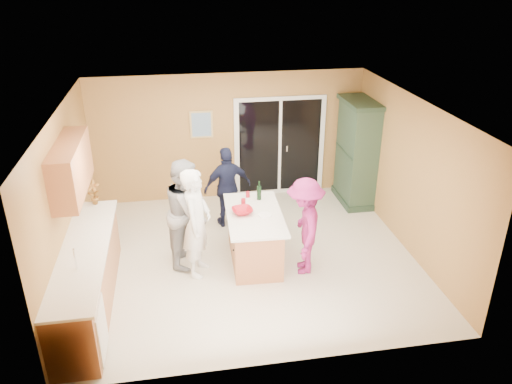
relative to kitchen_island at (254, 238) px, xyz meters
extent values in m
plane|color=beige|center=(-0.09, 0.09, -0.40)|extent=(5.50, 5.50, 0.00)
cube|color=white|center=(-0.09, 0.09, 2.20)|extent=(5.50, 5.00, 0.10)
cube|color=tan|center=(-0.09, 2.59, 0.90)|extent=(5.50, 0.10, 2.60)
cube|color=tan|center=(-0.09, -2.41, 0.90)|extent=(5.50, 0.10, 2.60)
cube|color=tan|center=(-2.84, 0.09, 0.90)|extent=(0.10, 5.00, 2.60)
cube|color=tan|center=(2.66, 0.09, 0.90)|extent=(0.10, 5.00, 2.60)
cube|color=#B06F44|center=(-2.54, -0.81, 0.05)|extent=(0.60, 3.00, 0.90)
cube|color=white|center=(-2.53, -1.91, 0.00)|extent=(0.62, 0.60, 0.72)
cube|color=silver|center=(-2.52, -0.81, 0.52)|extent=(0.65, 3.05, 0.04)
cylinder|color=silver|center=(-2.54, -1.31, 0.69)|extent=(0.02, 0.02, 0.30)
cube|color=#B06F44|center=(-2.66, -0.11, 1.47)|extent=(0.35, 1.60, 0.75)
cube|color=silver|center=(0.96, 2.56, 0.65)|extent=(1.90, 0.05, 2.10)
cube|color=black|center=(0.96, 2.55, 0.65)|extent=(1.70, 0.03, 1.94)
cube|color=silver|center=(0.96, 2.54, 0.65)|extent=(0.06, 0.04, 1.94)
cube|color=silver|center=(1.11, 2.53, 0.60)|extent=(0.02, 0.03, 0.12)
cube|color=tan|center=(-0.64, 2.57, 1.20)|extent=(0.46, 0.03, 0.56)
cube|color=#4E75A1|center=(-0.64, 2.56, 1.20)|extent=(0.38, 0.02, 0.48)
cube|color=#B06F44|center=(0.00, 0.00, 0.01)|extent=(0.81, 1.48, 0.82)
cube|color=silver|center=(0.00, 0.00, 0.44)|extent=(0.95, 1.67, 0.04)
cube|color=black|center=(0.00, 0.00, -0.36)|extent=(0.73, 1.40, 0.09)
cube|color=#233828|center=(2.40, 1.89, -0.34)|extent=(0.59, 1.12, 0.13)
cube|color=#2D442F|center=(2.40, 1.89, 0.65)|extent=(0.53, 1.06, 1.99)
cube|color=#233828|center=(2.40, 1.89, 1.69)|extent=(0.61, 1.16, 0.08)
imported|color=white|center=(-0.93, -0.22, 0.49)|extent=(0.62, 0.75, 1.78)
imported|color=#939496|center=(-1.07, 0.15, 0.49)|extent=(0.87, 1.01, 1.79)
imported|color=#171834|center=(-0.28, 1.30, 0.36)|extent=(0.96, 0.56, 1.54)
imported|color=#952058|center=(0.72, -0.44, 0.39)|extent=(0.77, 1.12, 1.59)
imported|color=#AA121F|center=(-0.19, 0.04, 0.50)|extent=(0.37, 0.37, 0.08)
imported|color=red|center=(-2.54, 0.62, 0.74)|extent=(0.22, 0.15, 0.41)
cylinder|color=#AA121F|center=(-0.01, 0.63, 0.51)|extent=(0.09, 0.09, 0.10)
cylinder|color=#AA121F|center=(-0.13, 0.34, 0.51)|extent=(0.08, 0.08, 0.11)
cylinder|color=black|center=(0.17, 0.51, 0.58)|extent=(0.08, 0.08, 0.24)
cylinder|color=black|center=(0.17, 0.51, 0.74)|extent=(0.03, 0.03, 0.09)
cylinder|color=white|center=(0.16, -0.09, 0.46)|extent=(0.28, 0.28, 0.01)
camera|label=1|loc=(-1.16, -7.04, 4.15)|focal=35.00mm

